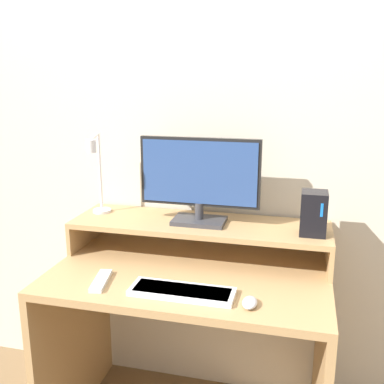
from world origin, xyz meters
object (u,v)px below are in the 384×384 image
Objects in this scene: keyboard at (182,291)px; remote_control at (101,281)px; monitor at (201,179)px; router_dock at (314,213)px; mouse at (250,303)px; desk_lamp at (98,174)px.

keyboard is 0.32m from remote_control.
monitor is at bearing 49.89° from remote_control.
router_dock reaches higher than mouse.
monitor is at bearing 176.46° from router_dock.
monitor is 1.35× the size of keyboard.
router_dock is (0.46, -0.03, -0.10)m from monitor.
desk_lamp is 0.66m from keyboard.
router_dock reaches higher than keyboard.
keyboard is 0.24m from mouse.
monitor is 0.57m from mouse.
desk_lamp is 2.12× the size of router_dock.
router_dock is at bearing 61.79° from mouse.
mouse is (0.26, -0.39, -0.32)m from monitor.
router_dock reaches higher than remote_control.
remote_control is at bearing -130.11° from monitor.
keyboard is (0.02, -0.37, -0.33)m from monitor.
mouse is at bearing -4.14° from remote_control.
desk_lamp reaches higher than mouse.
desk_lamp is at bearing 144.09° from keyboard.
router_dock is at bearing -3.54° from monitor.
mouse is (0.71, -0.37, -0.32)m from desk_lamp.
remote_control is (0.15, -0.33, -0.33)m from desk_lamp.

